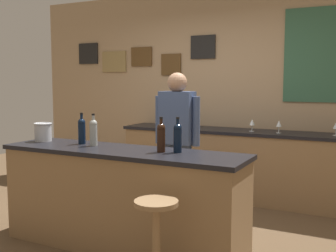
{
  "coord_description": "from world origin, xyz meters",
  "views": [
    {
      "loc": [
        2.07,
        -3.49,
        1.53
      ],
      "look_at": [
        0.04,
        0.45,
        1.05
      ],
      "focal_mm": 44.56,
      "sensor_mm": 36.0,
      "label": 1
    }
  ],
  "objects_px": {
    "wine_bottle_a": "(82,130)",
    "ice_bucket": "(43,132)",
    "wine_glass_c": "(336,126)",
    "wine_bottle_b": "(93,132)",
    "wine_glass_b": "(279,124)",
    "bartender": "(177,137)",
    "coffee_mug": "(177,123)",
    "bar_stool": "(156,230)",
    "wine_bottle_c": "(161,136)",
    "wine_glass_a": "(252,123)",
    "wine_bottle_d": "(178,137)"
  },
  "relations": [
    {
      "from": "ice_bucket",
      "to": "wine_glass_b",
      "type": "relative_size",
      "value": 1.21
    },
    {
      "from": "bartender",
      "to": "ice_bucket",
      "type": "xyz_separation_m",
      "value": [
        -1.11,
        -0.83,
        0.08
      ]
    },
    {
      "from": "wine_glass_a",
      "to": "coffee_mug",
      "type": "xyz_separation_m",
      "value": [
        -1.11,
        0.12,
        -0.06
      ]
    },
    {
      "from": "wine_glass_c",
      "to": "wine_bottle_a",
      "type": "bearing_deg",
      "value": -137.39
    },
    {
      "from": "wine_bottle_c",
      "to": "ice_bucket",
      "type": "distance_m",
      "value": 1.37
    },
    {
      "from": "wine_bottle_c",
      "to": "ice_bucket",
      "type": "relative_size",
      "value": 1.63
    },
    {
      "from": "bar_stool",
      "to": "ice_bucket",
      "type": "height_order",
      "value": "ice_bucket"
    },
    {
      "from": "wine_bottle_c",
      "to": "wine_bottle_d",
      "type": "bearing_deg",
      "value": 19.04
    },
    {
      "from": "bartender",
      "to": "bar_stool",
      "type": "height_order",
      "value": "bartender"
    },
    {
      "from": "wine_bottle_b",
      "to": "wine_glass_c",
      "type": "height_order",
      "value": "wine_bottle_b"
    },
    {
      "from": "wine_glass_a",
      "to": "wine_glass_b",
      "type": "height_order",
      "value": "same"
    },
    {
      "from": "wine_bottle_b",
      "to": "wine_bottle_d",
      "type": "height_order",
      "value": "same"
    },
    {
      "from": "bartender",
      "to": "wine_glass_c",
      "type": "bearing_deg",
      "value": 38.11
    },
    {
      "from": "wine_glass_b",
      "to": "wine_glass_a",
      "type": "bearing_deg",
      "value": 178.82
    },
    {
      "from": "wine_glass_c",
      "to": "wine_bottle_b",
      "type": "bearing_deg",
      "value": -134.28
    },
    {
      "from": "bar_stool",
      "to": "wine_bottle_d",
      "type": "xyz_separation_m",
      "value": [
        -0.14,
        0.63,
        0.6
      ]
    },
    {
      "from": "wine_glass_b",
      "to": "bar_stool",
      "type": "bearing_deg",
      "value": -96.84
    },
    {
      "from": "wine_bottle_a",
      "to": "ice_bucket",
      "type": "relative_size",
      "value": 1.63
    },
    {
      "from": "wine_bottle_b",
      "to": "wine_glass_b",
      "type": "relative_size",
      "value": 1.97
    },
    {
      "from": "wine_bottle_c",
      "to": "ice_bucket",
      "type": "xyz_separation_m",
      "value": [
        -1.37,
        0.02,
        -0.04
      ]
    },
    {
      "from": "wine_bottle_b",
      "to": "wine_bottle_c",
      "type": "height_order",
      "value": "same"
    },
    {
      "from": "wine_glass_c",
      "to": "wine_glass_b",
      "type": "bearing_deg",
      "value": -174.56
    },
    {
      "from": "wine_bottle_c",
      "to": "wine_glass_b",
      "type": "height_order",
      "value": "wine_bottle_c"
    },
    {
      "from": "bartender",
      "to": "wine_glass_a",
      "type": "xyz_separation_m",
      "value": [
        0.51,
        1.11,
        0.07
      ]
    },
    {
      "from": "coffee_mug",
      "to": "bartender",
      "type": "bearing_deg",
      "value": -63.81
    },
    {
      "from": "wine_bottle_b",
      "to": "wine_glass_b",
      "type": "distance_m",
      "value": 2.34
    },
    {
      "from": "wine_bottle_a",
      "to": "coffee_mug",
      "type": "distance_m",
      "value": 2.02
    },
    {
      "from": "wine_bottle_c",
      "to": "wine_glass_c",
      "type": "xyz_separation_m",
      "value": [
        1.22,
        2.01,
        -0.05
      ]
    },
    {
      "from": "wine_bottle_a",
      "to": "wine_glass_a",
      "type": "relative_size",
      "value": 1.97
    },
    {
      "from": "wine_glass_a",
      "to": "wine_glass_b",
      "type": "xyz_separation_m",
      "value": [
        0.33,
        -0.01,
        0.0
      ]
    },
    {
      "from": "bar_stool",
      "to": "coffee_mug",
      "type": "xyz_separation_m",
      "value": [
        -1.14,
        2.67,
        0.49
      ]
    },
    {
      "from": "wine_glass_a",
      "to": "wine_glass_c",
      "type": "bearing_deg",
      "value": 3.17
    },
    {
      "from": "wine_bottle_c",
      "to": "wine_glass_c",
      "type": "bearing_deg",
      "value": 58.85
    },
    {
      "from": "bar_stool",
      "to": "wine_glass_c",
      "type": "bearing_deg",
      "value": 70.06
    },
    {
      "from": "wine_bottle_c",
      "to": "wine_glass_b",
      "type": "distance_m",
      "value": 2.04
    },
    {
      "from": "wine_bottle_b",
      "to": "wine_glass_c",
      "type": "distance_m",
      "value": 2.79
    },
    {
      "from": "bartender",
      "to": "wine_glass_b",
      "type": "height_order",
      "value": "bartender"
    },
    {
      "from": "wine_bottle_a",
      "to": "wine_glass_b",
      "type": "height_order",
      "value": "wine_bottle_a"
    },
    {
      "from": "wine_glass_c",
      "to": "coffee_mug",
      "type": "height_order",
      "value": "wine_glass_c"
    },
    {
      "from": "wine_bottle_a",
      "to": "wine_glass_c",
      "type": "xyz_separation_m",
      "value": [
        2.12,
        1.95,
        -0.05
      ]
    },
    {
      "from": "wine_glass_b",
      "to": "wine_glass_c",
      "type": "relative_size",
      "value": 1.0
    },
    {
      "from": "ice_bucket",
      "to": "coffee_mug",
      "type": "xyz_separation_m",
      "value": [
        0.51,
        2.06,
        -0.07
      ]
    },
    {
      "from": "wine_bottle_a",
      "to": "coffee_mug",
      "type": "bearing_deg",
      "value": 88.79
    },
    {
      "from": "bartender",
      "to": "bar_stool",
      "type": "relative_size",
      "value": 2.38
    },
    {
      "from": "ice_bucket",
      "to": "wine_glass_c",
      "type": "relative_size",
      "value": 1.21
    },
    {
      "from": "bartender",
      "to": "wine_bottle_a",
      "type": "xyz_separation_m",
      "value": [
        -0.65,
        -0.79,
        0.12
      ]
    },
    {
      "from": "wine_bottle_c",
      "to": "bar_stool",
      "type": "bearing_deg",
      "value": -65.04
    },
    {
      "from": "wine_bottle_a",
      "to": "wine_glass_c",
      "type": "bearing_deg",
      "value": 42.61
    },
    {
      "from": "bar_stool",
      "to": "ice_bucket",
      "type": "xyz_separation_m",
      "value": [
        -1.65,
        0.61,
        0.56
      ]
    },
    {
      "from": "wine_bottle_a",
      "to": "wine_bottle_c",
      "type": "xyz_separation_m",
      "value": [
        0.91,
        -0.06,
        0.0
      ]
    }
  ]
}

